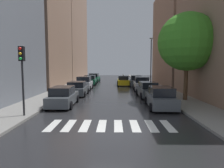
{
  "coord_description": "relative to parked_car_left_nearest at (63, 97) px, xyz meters",
  "views": [
    {
      "loc": [
        0.23,
        -9.11,
        3.26
      ],
      "look_at": [
        -0.09,
        17.52,
        0.79
      ],
      "focal_mm": 31.36,
      "sensor_mm": 36.0,
      "label": 1
    }
  ],
  "objects": [
    {
      "name": "traffic_light_left_corner",
      "position": [
        -1.5,
        -3.75,
        2.54
      ],
      "size": [
        0.3,
        0.42,
        4.3
      ],
      "color": "black",
      "rests_on": "sidewalk_left"
    },
    {
      "name": "sidewalk_left",
      "position": [
        -2.55,
        17.37,
        -0.67
      ],
      "size": [
        3.0,
        72.0,
        0.15
      ],
      "primitive_type": "cube",
      "color": "gray",
      "rests_on": "ground"
    },
    {
      "name": "parked_car_left_fourth",
      "position": [
        0.05,
        17.55,
        0.04
      ],
      "size": [
        2.2,
        4.27,
        1.69
      ],
      "rotation": [
        0.0,
        0.0,
        1.59
      ],
      "color": "#0C4C2D",
      "rests_on": "ground"
    },
    {
      "name": "parked_car_left_fifth",
      "position": [
        0.07,
        23.85,
        0.07
      ],
      "size": [
        2.31,
        4.56,
        1.76
      ],
      "rotation": [
        0.0,
        0.0,
        1.52
      ],
      "color": "#0C4C2D",
      "rests_on": "ground"
    },
    {
      "name": "building_right_mid",
      "position": [
        14.95,
        17.64,
        7.11
      ],
      "size": [
        6.0,
        13.79,
        15.73
      ],
      "primitive_type": "cube",
      "color": "#8C6B56",
      "rests_on": "ground"
    },
    {
      "name": "street_tree_right",
      "position": [
        10.74,
        2.23,
        4.66
      ],
      "size": [
        5.22,
        5.22,
        7.88
      ],
      "color": "#513823",
      "rests_on": "sidewalk_right"
    },
    {
      "name": "parked_car_left_second",
      "position": [
        0.09,
        5.69,
        -0.01
      ],
      "size": [
        2.16,
        4.12,
        1.56
      ],
      "rotation": [
        0.0,
        0.0,
        1.57
      ],
      "color": "#474C51",
      "rests_on": "ground"
    },
    {
      "name": "building_left_mid",
      "position": [
        -7.05,
        15.71,
        8.17
      ],
      "size": [
        6.0,
        13.73,
        17.84
      ],
      "primitive_type": "cube",
      "color": "#8C6B56",
      "rests_on": "ground"
    },
    {
      "name": "lamp_post_right",
      "position": [
        9.5,
        12.86,
        3.52
      ],
      "size": [
        0.6,
        0.28,
        7.17
      ],
      "color": "#595B60",
      "rests_on": "sidewalk_right"
    },
    {
      "name": "sidewalk_right",
      "position": [
        10.45,
        17.37,
        -0.67
      ],
      "size": [
        3.0,
        72.0,
        0.15
      ],
      "primitive_type": "cube",
      "color": "gray",
      "rests_on": "ground"
    },
    {
      "name": "parked_car_left_third",
      "position": [
        0.02,
        11.18,
        0.09
      ],
      "size": [
        2.14,
        4.12,
        1.81
      ],
      "rotation": [
        0.0,
        0.0,
        1.57
      ],
      "color": "#B2B7BF",
      "rests_on": "ground"
    },
    {
      "name": "parked_car_right_nearest",
      "position": [
        7.79,
        -0.66,
        0.02
      ],
      "size": [
        2.21,
        4.44,
        1.65
      ],
      "rotation": [
        0.0,
        0.0,
        1.53
      ],
      "color": "#474C51",
      "rests_on": "ground"
    },
    {
      "name": "parked_car_right_fourth",
      "position": [
        7.66,
        15.97,
        0.07
      ],
      "size": [
        2.17,
        4.69,
        1.75
      ],
      "rotation": [
        0.0,
        0.0,
        1.53
      ],
      "color": "#474C51",
      "rests_on": "ground"
    },
    {
      "name": "building_left_far",
      "position": [
        -7.05,
        33.52,
        11.64
      ],
      "size": [
        6.0,
        21.26,
        24.78
      ],
      "primitive_type": "cube",
      "color": "#8C6B56",
      "rests_on": "ground"
    },
    {
      "name": "ground_plane",
      "position": [
        3.95,
        17.37,
        -0.77
      ],
      "size": [
        28.0,
        72.0,
        0.04
      ],
      "primitive_type": "cube",
      "color": "#242427"
    },
    {
      "name": "parked_car_left_nearest",
      "position": [
        0.0,
        0.0,
        0.0
      ],
      "size": [
        2.06,
        4.56,
        1.59
      ],
      "rotation": [
        0.0,
        0.0,
        1.59
      ],
      "color": "#474C51",
      "rests_on": "ground"
    },
    {
      "name": "parked_car_right_second",
      "position": [
        7.68,
        4.71,
        0.01
      ],
      "size": [
        2.16,
        4.33,
        1.61
      ],
      "rotation": [
        0.0,
        0.0,
        1.61
      ],
      "color": "#474C51",
      "rests_on": "ground"
    },
    {
      "name": "crosswalk_stripes",
      "position": [
        3.95,
        -5.3,
        -0.74
      ],
      "size": [
        6.75,
        2.2,
        0.01
      ],
      "color": "silver",
      "rests_on": "ground"
    },
    {
      "name": "taxi_midroad",
      "position": [
        5.68,
        17.07,
        0.01
      ],
      "size": [
        2.1,
        4.4,
        1.81
      ],
      "rotation": [
        0.0,
        0.0,
        1.56
      ],
      "color": "yellow",
      "rests_on": "ground"
    },
    {
      "name": "parked_car_right_third",
      "position": [
        7.83,
        10.37,
        0.09
      ],
      "size": [
        2.3,
        4.49,
        1.82
      ],
      "rotation": [
        0.0,
        0.0,
        1.53
      ],
      "color": "silver",
      "rests_on": "ground"
    }
  ]
}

